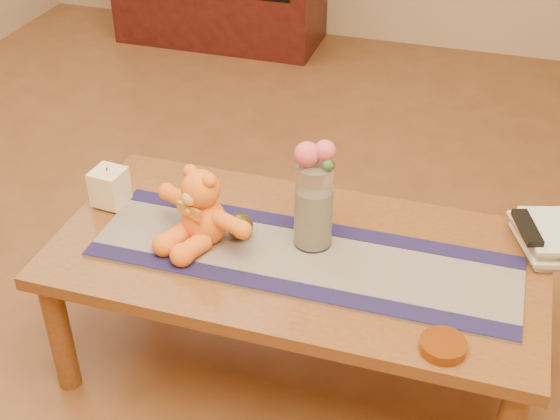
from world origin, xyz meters
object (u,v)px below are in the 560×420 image
(pillar_candle, at_px, (110,187))
(book_bottom, at_px, (521,247))
(glass_vase, at_px, (314,205))
(teddy_bear, at_px, (203,206))
(amber_dish, at_px, (443,346))
(bronze_ball, at_px, (240,226))
(tv_remote, at_px, (527,228))

(pillar_candle, xyz_separation_m, book_bottom, (1.23, 0.14, -0.05))
(glass_vase, height_order, book_bottom, glass_vase)
(glass_vase, bearing_deg, book_bottom, 15.04)
(teddy_bear, bearing_deg, pillar_candle, -171.42)
(teddy_bear, relative_size, book_bottom, 1.45)
(glass_vase, relative_size, amber_dish, 2.27)
(teddy_bear, distance_m, bronze_ball, 0.12)
(glass_vase, bearing_deg, pillar_candle, 178.69)
(glass_vase, relative_size, book_bottom, 1.17)
(teddy_bear, relative_size, glass_vase, 1.24)
(bronze_ball, relative_size, book_bottom, 0.34)
(bronze_ball, bearing_deg, glass_vase, 9.98)
(pillar_candle, height_order, amber_dish, pillar_candle)
(teddy_bear, relative_size, amber_dish, 2.82)
(pillar_candle, xyz_separation_m, bronze_ball, (0.44, -0.05, -0.02))
(teddy_bear, bearing_deg, amber_dish, 3.56)
(bronze_ball, relative_size, tv_remote, 0.48)
(pillar_candle, bearing_deg, tv_remote, 6.04)
(teddy_bear, bearing_deg, glass_vase, 35.38)
(pillar_candle, xyz_separation_m, amber_dish, (1.06, -0.33, -0.05))
(pillar_candle, bearing_deg, glass_vase, -1.31)
(glass_vase, relative_size, tv_remote, 1.62)
(glass_vase, xyz_separation_m, book_bottom, (0.58, 0.15, -0.13))
(glass_vase, xyz_separation_m, tv_remote, (0.58, 0.15, -0.05))
(book_bottom, bearing_deg, bronze_ball, 171.59)
(teddy_bear, height_order, tv_remote, teddy_bear)
(glass_vase, bearing_deg, amber_dish, -37.32)
(glass_vase, bearing_deg, teddy_bear, -166.98)
(book_bottom, bearing_deg, pillar_candle, 164.36)
(glass_vase, height_order, amber_dish, glass_vase)
(bronze_ball, bearing_deg, book_bottom, 13.72)
(glass_vase, distance_m, book_bottom, 0.61)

